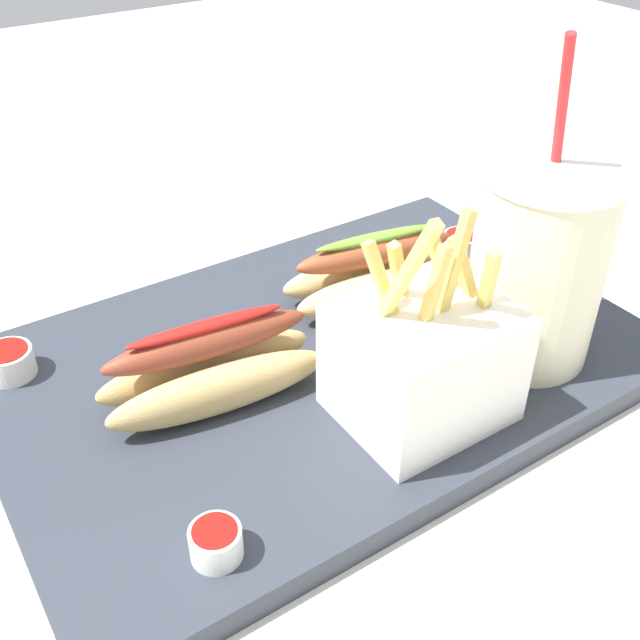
# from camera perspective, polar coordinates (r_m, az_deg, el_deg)

# --- Properties ---
(ground_plane) EXTENTS (2.40, 2.40, 0.02)m
(ground_plane) POSITION_cam_1_polar(r_m,az_deg,el_deg) (0.59, -0.00, -4.72)
(ground_plane) COLOR silver
(food_tray) EXTENTS (0.49, 0.32, 0.02)m
(food_tray) POSITION_cam_1_polar(r_m,az_deg,el_deg) (0.58, -0.00, -3.21)
(food_tray) COLOR #2D333D
(food_tray) RESTS_ON ground_plane
(soda_cup) EXTENTS (0.10, 0.10, 0.24)m
(soda_cup) POSITION_cam_1_polar(r_m,az_deg,el_deg) (0.56, 16.25, 4.18)
(soda_cup) COLOR beige
(soda_cup) RESTS_ON food_tray
(fries_basket) EXTENTS (0.11, 0.09, 0.16)m
(fries_basket) POSITION_cam_1_polar(r_m,az_deg,el_deg) (0.50, 7.86, -3.08)
(fries_basket) COLOR white
(fries_basket) RESTS_ON food_tray
(hot_dog_1) EXTENTS (0.16, 0.07, 0.06)m
(hot_dog_1) POSITION_cam_1_polar(r_m,az_deg,el_deg) (0.52, -8.23, -3.79)
(hot_dog_1) COLOR tan
(hot_dog_1) RESTS_ON food_tray
(hot_dog_2) EXTENTS (0.16, 0.09, 0.06)m
(hot_dog_2) POSITION_cam_1_polar(r_m,az_deg,el_deg) (0.63, 4.15, 3.50)
(hot_dog_2) COLOR #DBB775
(hot_dog_2) RESTS_ON food_tray
(ketchup_cup_1) EXTENTS (0.04, 0.04, 0.02)m
(ketchup_cup_1) POSITION_cam_1_polar(r_m,az_deg,el_deg) (0.59, -22.66, -2.90)
(ketchup_cup_1) COLOR white
(ketchup_cup_1) RESTS_ON food_tray
(ketchup_cup_2) EXTENTS (0.03, 0.03, 0.02)m
(ketchup_cup_2) POSITION_cam_1_polar(r_m,az_deg,el_deg) (0.44, -7.96, -16.38)
(ketchup_cup_2) COLOR white
(ketchup_cup_2) RESTS_ON food_tray
(ketchup_cup_3) EXTENTS (0.03, 0.03, 0.02)m
(ketchup_cup_3) POSITION_cam_1_polar(r_m,az_deg,el_deg) (0.71, 10.71, 5.80)
(ketchup_cup_3) COLOR white
(ketchup_cup_3) RESTS_ON food_tray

